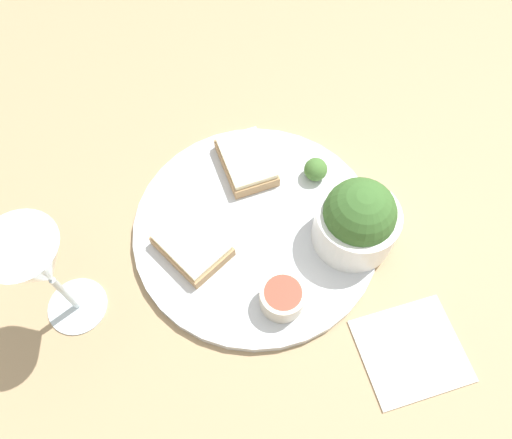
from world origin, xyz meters
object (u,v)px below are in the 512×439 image
napkin (411,350)px  salad_bowl (357,220)px  sauce_ramekin (282,297)px  wine_glass (39,267)px  cheese_toast_far (246,161)px  cheese_toast_near (192,245)px

napkin → salad_bowl: bearing=158.3°
napkin → sauce_ramekin: bearing=-154.4°
sauce_ramekin → wine_glass: (-0.18, -0.19, 0.10)m
sauce_ramekin → napkin: 0.17m
cheese_toast_far → napkin: 0.34m
wine_glass → napkin: bearing=38.1°
wine_glass → sauce_ramekin: bearing=46.2°
cheese_toast_near → napkin: size_ratio=0.58×
salad_bowl → cheese_toast_near: (-0.14, -0.17, -0.04)m
sauce_ramekin → cheese_toast_near: sauce_ramekin is taller
cheese_toast_near → cheese_toast_far: size_ratio=0.81×
salad_bowl → sauce_ramekin: (-0.00, -0.13, -0.03)m
cheese_toast_far → wine_glass: size_ratio=0.62×
sauce_ramekin → cheese_toast_near: bearing=-166.3°
cheese_toast_far → napkin: (0.34, -0.04, -0.02)m
salad_bowl → cheese_toast_far: (-0.18, -0.02, -0.04)m
sauce_ramekin → napkin: (0.15, 0.07, -0.03)m
sauce_ramekin → wine_glass: 0.28m
napkin → cheese_toast_far: bearing=173.5°
salad_bowl → cheese_toast_far: 0.19m
sauce_ramekin → cheese_toast_near: size_ratio=0.61×
sauce_ramekin → napkin: bearing=25.6°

